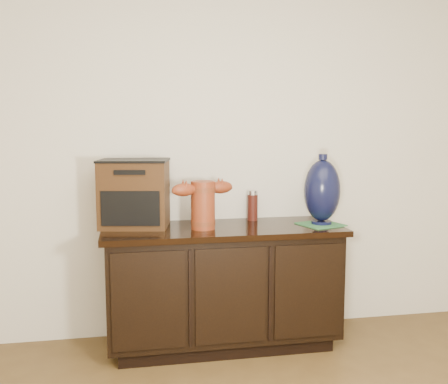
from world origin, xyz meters
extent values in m
plane|color=beige|center=(0.00, 2.50, 1.30)|extent=(4.50, 0.00, 4.50)
cube|color=black|center=(0.00, 2.23, 0.04)|extent=(1.29, 0.45, 0.08)
cube|color=black|center=(0.00, 2.23, 0.40)|extent=(1.40, 0.50, 0.64)
cube|color=black|center=(0.00, 2.23, 0.74)|extent=(1.46, 0.56, 0.03)
cube|color=black|center=(-0.47, 1.97, 0.40)|extent=(0.41, 0.01, 0.56)
cube|color=black|center=(0.00, 1.97, 0.40)|extent=(0.41, 0.01, 0.56)
cube|color=black|center=(0.47, 1.97, 0.40)|extent=(0.41, 0.01, 0.56)
cylinder|color=maroon|center=(-0.13, 2.19, 0.90)|extent=(0.18, 0.18, 0.29)
cylinder|color=#40160C|center=(-0.13, 2.19, 0.79)|extent=(0.19, 0.19, 0.03)
cylinder|color=#40160C|center=(-0.13, 2.19, 0.99)|extent=(0.19, 0.19, 0.03)
ellipsoid|color=maroon|center=(-0.24, 2.15, 1.00)|extent=(0.17, 0.12, 0.08)
ellipsoid|color=maroon|center=(-0.01, 2.23, 1.00)|extent=(0.17, 0.12, 0.08)
cube|color=#39210E|center=(-0.52, 2.34, 0.95)|extent=(0.45, 0.39, 0.40)
cube|color=black|center=(-0.55, 2.18, 0.89)|extent=(0.34, 0.07, 0.21)
cube|color=black|center=(-0.52, 2.34, 1.16)|extent=(0.46, 0.40, 0.01)
cube|color=#306B3A|center=(0.61, 2.18, 0.76)|extent=(0.30, 0.30, 0.01)
cylinder|color=black|center=(0.62, 2.18, 0.77)|extent=(0.13, 0.13, 0.02)
ellipsoid|color=black|center=(0.62, 2.18, 0.97)|extent=(0.28, 0.28, 0.38)
cylinder|color=black|center=(0.62, 2.18, 1.18)|extent=(0.05, 0.05, 0.04)
cylinder|color=#5A190F|center=(0.23, 2.41, 0.84)|extent=(0.07, 0.07, 0.17)
cylinder|color=silver|center=(0.23, 2.41, 0.94)|extent=(0.06, 0.06, 0.03)
camera|label=1|loc=(-0.58, -0.87, 1.37)|focal=42.00mm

